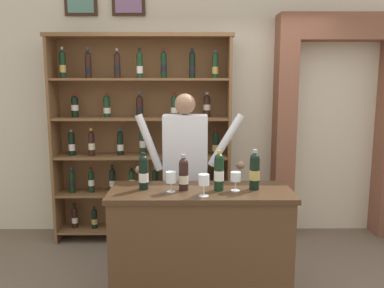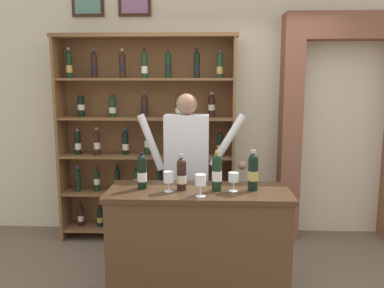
{
  "view_description": "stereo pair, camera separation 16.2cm",
  "coord_description": "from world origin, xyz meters",
  "px_view_note": "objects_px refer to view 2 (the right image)",
  "views": [
    {
      "loc": [
        -0.28,
        -3.03,
        1.82
      ],
      "look_at": [
        -0.26,
        0.32,
        1.27
      ],
      "focal_mm": 37.39,
      "sensor_mm": 36.0,
      "label": 1
    },
    {
      "loc": [
        -0.11,
        -3.03,
        1.82
      ],
      "look_at": [
        -0.26,
        0.32,
        1.27
      ],
      "focal_mm": 37.39,
      "sensor_mm": 36.0,
      "label": 2
    }
  ],
  "objects_px": {
    "shopkeeper": "(187,163)",
    "wine_glass_spare": "(201,181)",
    "tasting_bottle_grappa": "(217,172)",
    "wine_glass_center": "(234,178)",
    "tasting_counter": "(199,248)",
    "wine_shelf": "(147,135)",
    "wine_glass_right": "(169,178)",
    "tasting_bottle_brunello": "(182,174)",
    "tasting_bottle_super_tuscan": "(253,171)",
    "tasting_bottle_rosso": "(142,171)"
  },
  "relations": [
    {
      "from": "wine_shelf",
      "to": "tasting_bottle_brunello",
      "type": "height_order",
      "value": "wine_shelf"
    },
    {
      "from": "tasting_bottle_grappa",
      "to": "wine_shelf",
      "type": "bearing_deg",
      "value": 118.32
    },
    {
      "from": "tasting_bottle_grappa",
      "to": "wine_glass_right",
      "type": "relative_size",
      "value": 1.97
    },
    {
      "from": "tasting_bottle_brunello",
      "to": "shopkeeper",
      "type": "bearing_deg",
      "value": 89.36
    },
    {
      "from": "wine_shelf",
      "to": "tasting_bottle_grappa",
      "type": "xyz_separation_m",
      "value": [
        0.76,
        -1.4,
        -0.09
      ]
    },
    {
      "from": "wine_shelf",
      "to": "tasting_bottle_grappa",
      "type": "height_order",
      "value": "wine_shelf"
    },
    {
      "from": "tasting_bottle_grappa",
      "to": "wine_glass_center",
      "type": "xyz_separation_m",
      "value": [
        0.13,
        -0.02,
        -0.04
      ]
    },
    {
      "from": "tasting_bottle_brunello",
      "to": "tasting_bottle_grappa",
      "type": "distance_m",
      "value": 0.28
    },
    {
      "from": "wine_shelf",
      "to": "tasting_counter",
      "type": "xyz_separation_m",
      "value": [
        0.62,
        -1.39,
        -0.72
      ]
    },
    {
      "from": "tasting_bottle_brunello",
      "to": "wine_glass_spare",
      "type": "distance_m",
      "value": 0.23
    },
    {
      "from": "wine_glass_center",
      "to": "wine_glass_spare",
      "type": "bearing_deg",
      "value": -150.26
    },
    {
      "from": "wine_glass_center",
      "to": "wine_glass_spare",
      "type": "xyz_separation_m",
      "value": [
        -0.25,
        -0.14,
        0.01
      ]
    },
    {
      "from": "tasting_bottle_grappa",
      "to": "wine_glass_spare",
      "type": "height_order",
      "value": "tasting_bottle_grappa"
    },
    {
      "from": "wine_shelf",
      "to": "tasting_counter",
      "type": "distance_m",
      "value": 1.68
    },
    {
      "from": "tasting_counter",
      "to": "wine_glass_center",
      "type": "height_order",
      "value": "wine_glass_center"
    },
    {
      "from": "wine_shelf",
      "to": "shopkeeper",
      "type": "xyz_separation_m",
      "value": [
        0.49,
        -0.76,
        -0.16
      ]
    },
    {
      "from": "tasting_counter",
      "to": "wine_glass_center",
      "type": "relative_size",
      "value": 9.56
    },
    {
      "from": "wine_glass_center",
      "to": "wine_glass_right",
      "type": "relative_size",
      "value": 0.94
    },
    {
      "from": "tasting_counter",
      "to": "tasting_bottle_super_tuscan",
      "type": "relative_size",
      "value": 4.5
    },
    {
      "from": "tasting_bottle_rosso",
      "to": "wine_glass_spare",
      "type": "bearing_deg",
      "value": -22.67
    },
    {
      "from": "wine_shelf",
      "to": "wine_glass_right",
      "type": "relative_size",
      "value": 14.31
    },
    {
      "from": "tasting_bottle_grappa",
      "to": "wine_glass_center",
      "type": "relative_size",
      "value": 2.11
    },
    {
      "from": "wine_glass_spare",
      "to": "tasting_bottle_super_tuscan",
      "type": "bearing_deg",
      "value": 24.76
    },
    {
      "from": "tasting_counter",
      "to": "shopkeeper",
      "type": "relative_size",
      "value": 0.85
    },
    {
      "from": "shopkeeper",
      "to": "tasting_bottle_rosso",
      "type": "distance_m",
      "value": 0.69
    },
    {
      "from": "wine_glass_right",
      "to": "wine_shelf",
      "type": "bearing_deg",
      "value": 104.88
    },
    {
      "from": "wine_shelf",
      "to": "shopkeeper",
      "type": "distance_m",
      "value": 0.92
    },
    {
      "from": "tasting_bottle_grappa",
      "to": "tasting_bottle_super_tuscan",
      "type": "relative_size",
      "value": 0.99
    },
    {
      "from": "wine_shelf",
      "to": "wine_glass_right",
      "type": "bearing_deg",
      "value": -75.12
    },
    {
      "from": "wine_shelf",
      "to": "wine_glass_center",
      "type": "relative_size",
      "value": 15.28
    },
    {
      "from": "tasting_bottle_rosso",
      "to": "shopkeeper",
      "type": "bearing_deg",
      "value": 62.08
    },
    {
      "from": "wine_glass_right",
      "to": "wine_glass_spare",
      "type": "bearing_deg",
      "value": -24.01
    },
    {
      "from": "wine_shelf",
      "to": "wine_glass_right",
      "type": "xyz_separation_m",
      "value": [
        0.39,
        -1.45,
        -0.13
      ]
    },
    {
      "from": "wine_glass_center",
      "to": "wine_glass_right",
      "type": "distance_m",
      "value": 0.5
    },
    {
      "from": "tasting_bottle_super_tuscan",
      "to": "tasting_bottle_brunello",
      "type": "bearing_deg",
      "value": -178.33
    },
    {
      "from": "wine_glass_spare",
      "to": "tasting_counter",
      "type": "bearing_deg",
      "value": 95.71
    },
    {
      "from": "wine_shelf",
      "to": "shopkeeper",
      "type": "height_order",
      "value": "wine_shelf"
    },
    {
      "from": "tasting_bottle_super_tuscan",
      "to": "wine_glass_spare",
      "type": "distance_m",
      "value": 0.45
    },
    {
      "from": "tasting_bottle_rosso",
      "to": "tasting_bottle_brunello",
      "type": "relative_size",
      "value": 1.03
    },
    {
      "from": "tasting_bottle_rosso",
      "to": "wine_glass_right",
      "type": "bearing_deg",
      "value": -21.13
    },
    {
      "from": "wine_shelf",
      "to": "tasting_bottle_grappa",
      "type": "bearing_deg",
      "value": -61.68
    },
    {
      "from": "tasting_bottle_grappa",
      "to": "wine_glass_spare",
      "type": "bearing_deg",
      "value": -127.52
    },
    {
      "from": "shopkeeper",
      "to": "wine_glass_spare",
      "type": "xyz_separation_m",
      "value": [
        0.14,
        -0.8,
        0.04
      ]
    },
    {
      "from": "tasting_counter",
      "to": "wine_glass_right",
      "type": "relative_size",
      "value": 8.95
    },
    {
      "from": "wine_glass_right",
      "to": "shopkeeper",
      "type": "bearing_deg",
      "value": 81.58
    },
    {
      "from": "tasting_bottle_grappa",
      "to": "tasting_bottle_super_tuscan",
      "type": "bearing_deg",
      "value": 5.26
    },
    {
      "from": "tasting_bottle_super_tuscan",
      "to": "wine_glass_spare",
      "type": "xyz_separation_m",
      "value": [
        -0.4,
        -0.19,
        -0.03
      ]
    },
    {
      "from": "tasting_counter",
      "to": "tasting_bottle_super_tuscan",
      "type": "distance_m",
      "value": 0.76
    },
    {
      "from": "wine_shelf",
      "to": "tasting_bottle_rosso",
      "type": "distance_m",
      "value": 1.38
    },
    {
      "from": "tasting_bottle_brunello",
      "to": "wine_glass_spare",
      "type": "xyz_separation_m",
      "value": [
        0.15,
        -0.17,
        -0.01
      ]
    }
  ]
}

